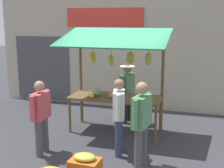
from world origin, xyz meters
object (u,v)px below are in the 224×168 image
at_px(shopper_with_ponytail, 41,113).
at_px(vendor_with_sunhat, 127,89).
at_px(shopper_with_shopping_bag, 141,120).
at_px(produce_crate_near, 85,165).
at_px(market_stall, 115,69).
at_px(shopper_in_grey_tee, 119,112).

bearing_deg(shopper_with_ponytail, vendor_with_sunhat, -25.59).
height_order(vendor_with_sunhat, shopper_with_shopping_bag, shopper_with_shopping_bag).
bearing_deg(produce_crate_near, vendor_with_sunhat, -90.26).
xyz_separation_m(market_stall, produce_crate_near, (-0.10, 2.26, -1.35)).
bearing_deg(vendor_with_sunhat, shopper_in_grey_tee, 22.30).
distance_m(shopper_with_ponytail, produce_crate_near, 1.46).
xyz_separation_m(vendor_with_sunhat, shopper_with_ponytail, (1.17, 2.41, -0.03)).
xyz_separation_m(vendor_with_sunhat, shopper_with_shopping_bag, (-0.87, 2.44, 0.04)).
height_order(market_stall, shopper_in_grey_tee, market_stall).
relative_size(shopper_with_shopping_bag, shopper_with_ponytail, 1.07).
height_order(market_stall, produce_crate_near, market_stall).
distance_m(market_stall, shopper_with_ponytail, 2.10).
bearing_deg(produce_crate_near, market_stall, -87.54).
xyz_separation_m(market_stall, shopper_in_grey_tee, (-0.44, 1.25, -0.64)).
distance_m(vendor_with_sunhat, shopper_with_shopping_bag, 2.59).
bearing_deg(vendor_with_sunhat, produce_crate_near, 12.73).
relative_size(shopper_in_grey_tee, produce_crate_near, 2.87).
distance_m(vendor_with_sunhat, shopper_in_grey_tee, 2.01).
bearing_deg(produce_crate_near, shopper_with_shopping_bag, -148.50).
xyz_separation_m(shopper_in_grey_tee, produce_crate_near, (0.34, 1.00, -0.71)).
bearing_deg(vendor_with_sunhat, shopper_with_shopping_bag, 32.65).
height_order(vendor_with_sunhat, produce_crate_near, vendor_with_sunhat).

